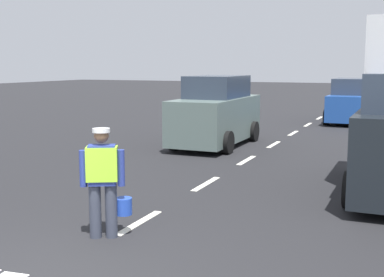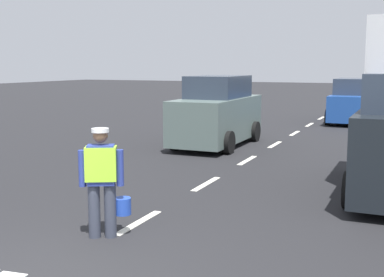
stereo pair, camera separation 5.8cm
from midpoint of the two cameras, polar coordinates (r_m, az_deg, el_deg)
name	(u,v)px [view 1 (the left image)]	position (r m, az deg, el deg)	size (l,w,h in m)	color
ground_plane	(320,118)	(25.85, 14.16, 2.30)	(96.00, 96.00, 0.00)	black
lane_center_line	(332,110)	(29.99, 15.44, 3.06)	(0.14, 46.40, 0.01)	silver
road_worker	(104,177)	(7.73, -10.06, -4.30)	(0.65, 0.59, 1.67)	#383D4C
car_outgoing_far	(353,102)	(23.88, 17.53, 3.91)	(2.08, 4.37, 1.99)	#1E4799
car_oncoming_lead	(216,113)	(16.36, 2.64, 2.85)	(1.96, 4.35, 2.24)	slate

